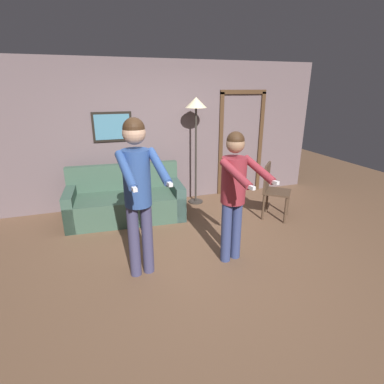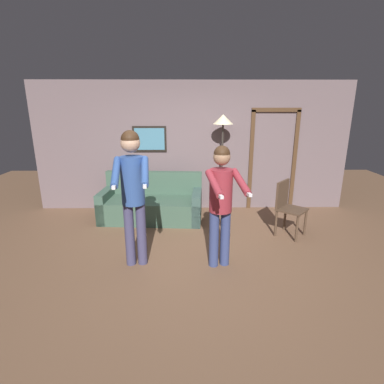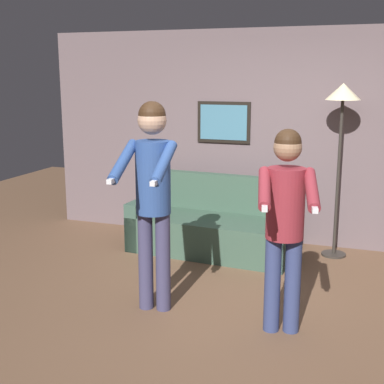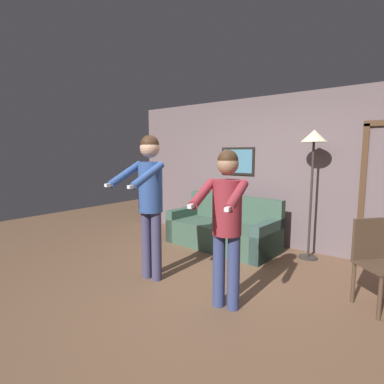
{
  "view_description": "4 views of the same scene",
  "coord_description": "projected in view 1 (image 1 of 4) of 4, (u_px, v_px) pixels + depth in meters",
  "views": [
    {
      "loc": [
        -1.22,
        -3.27,
        2.13
      ],
      "look_at": [
        -0.18,
        -0.17,
        0.98
      ],
      "focal_mm": 28.0,
      "sensor_mm": 36.0,
      "label": 1
    },
    {
      "loc": [
        -0.08,
        -3.89,
        2.15
      ],
      "look_at": [
        -0.03,
        -0.25,
        1.07
      ],
      "focal_mm": 28.0,
      "sensor_mm": 36.0,
      "label": 2
    },
    {
      "loc": [
        1.01,
        -4.24,
        2.06
      ],
      "look_at": [
        -0.44,
        -0.16,
        1.1
      ],
      "focal_mm": 50.0,
      "sensor_mm": 36.0,
      "label": 3
    },
    {
      "loc": [
        1.88,
        -2.78,
        1.62
      ],
      "look_at": [
        -0.22,
        -0.04,
        1.17
      ],
      "focal_mm": 28.0,
      "sensor_mm": 36.0,
      "label": 4
    }
  ],
  "objects": [
    {
      "name": "ground_plane",
      "position": [
        201.0,
        256.0,
        4.0
      ],
      "size": [
        12.0,
        12.0,
        0.0
      ],
      "primitive_type": "plane",
      "color": "brown"
    },
    {
      "name": "back_wall_assembly",
      "position": [
        161.0,
        134.0,
        5.57
      ],
      "size": [
        6.4,
        0.1,
        2.6
      ],
      "color": "#6A585B",
      "rests_on": "ground_plane"
    },
    {
      "name": "couch",
      "position": [
        126.0,
        202.0,
        5.09
      ],
      "size": [
        1.95,
        0.97,
        0.87
      ],
      "color": "#3C5847",
      "rests_on": "ground_plane"
    },
    {
      "name": "torchiere_lamp",
      "position": [
        196.0,
        113.0,
        5.3
      ],
      "size": [
        0.39,
        0.39,
        1.97
      ],
      "color": "#332D28",
      "rests_on": "ground_plane"
    },
    {
      "name": "person_standing_left",
      "position": [
        138.0,
        184.0,
        3.24
      ],
      "size": [
        0.49,
        0.75,
        1.84
      ],
      "color": "#403D60",
      "rests_on": "ground_plane"
    },
    {
      "name": "person_standing_right",
      "position": [
        234.0,
        187.0,
        3.59
      ],
      "size": [
        0.53,
        0.72,
        1.66
      ],
      "color": "navy",
      "rests_on": "ground_plane"
    },
    {
      "name": "dining_chair_distant",
      "position": [
        272.0,
        188.0,
        5.04
      ],
      "size": [
        0.59,
        0.59,
        0.93
      ],
      "color": "#4C3828",
      "rests_on": "ground_plane"
    }
  ]
}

